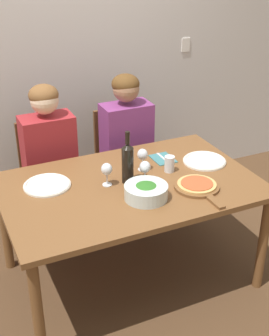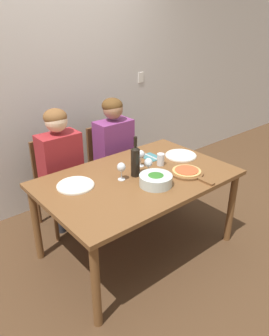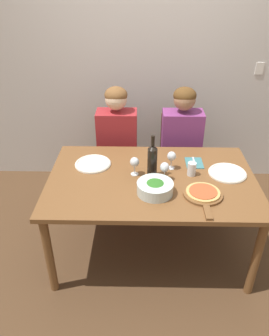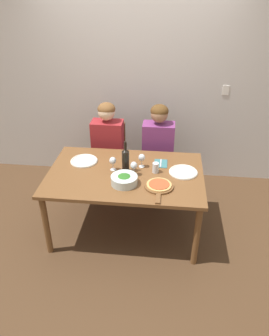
{
  "view_description": "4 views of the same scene",
  "coord_description": "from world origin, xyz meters",
  "px_view_note": "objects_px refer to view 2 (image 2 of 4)",
  "views": [
    {
      "loc": [
        -1.05,
        -2.34,
        2.15
      ],
      "look_at": [
        0.05,
        0.04,
        0.81
      ],
      "focal_mm": 50.0,
      "sensor_mm": 36.0,
      "label": 1
    },
    {
      "loc": [
        -1.57,
        -1.84,
        1.95
      ],
      "look_at": [
        -0.04,
        -0.01,
        0.83
      ],
      "focal_mm": 35.0,
      "sensor_mm": 36.0,
      "label": 2
    },
    {
      "loc": [
        -0.09,
        -2.12,
        2.1
      ],
      "look_at": [
        -0.14,
        0.05,
        0.78
      ],
      "focal_mm": 35.0,
      "sensor_mm": 36.0,
      "label": 3
    },
    {
      "loc": [
        0.4,
        -2.84,
        2.5
      ],
      "look_at": [
        0.09,
        0.04,
        0.77
      ],
      "focal_mm": 35.0,
      "sensor_mm": 36.0,
      "label": 4
    }
  ],
  "objects_px": {
    "chair_right": "(109,163)",
    "wine_bottle": "(135,160)",
    "chair_left": "(58,180)",
    "person_man": "(115,145)",
    "wine_glass_left": "(121,168)",
    "wine_glass_centre": "(148,163)",
    "broccoli_bowl": "(156,180)",
    "water_tumbler": "(161,159)",
    "dinner_plate_right": "(181,155)",
    "fork_on_napkin": "(151,157)",
    "wine_glass_right": "(141,155)",
    "person_woman": "(61,160)",
    "dinner_plate_left": "(76,185)",
    "pizza_on_board": "(187,172)"
  },
  "relations": [
    {
      "from": "chair_left",
      "to": "wine_glass_centre",
      "type": "distance_m",
      "value": 1.02
    },
    {
      "from": "dinner_plate_right",
      "to": "wine_glass_centre",
      "type": "height_order",
      "value": "wine_glass_centre"
    },
    {
      "from": "wine_glass_centre",
      "to": "wine_glass_left",
      "type": "bearing_deg",
      "value": 162.19
    },
    {
      "from": "chair_right",
      "to": "wine_glass_right",
      "type": "distance_m",
      "value": 0.79
    },
    {
      "from": "chair_left",
      "to": "person_man",
      "type": "relative_size",
      "value": 0.73
    },
    {
      "from": "wine_bottle",
      "to": "broccoli_bowl",
      "type": "relative_size",
      "value": 1.31
    },
    {
      "from": "wine_bottle",
      "to": "dinner_plate_right",
      "type": "relative_size",
      "value": 1.17
    },
    {
      "from": "dinner_plate_right",
      "to": "fork_on_napkin",
      "type": "bearing_deg",
      "value": 146.07
    },
    {
      "from": "wine_glass_right",
      "to": "water_tumbler",
      "type": "xyz_separation_m",
      "value": [
        0.15,
        -0.09,
        -0.05
      ]
    },
    {
      "from": "pizza_on_board",
      "to": "wine_glass_centre",
      "type": "bearing_deg",
      "value": 142.95
    },
    {
      "from": "person_man",
      "to": "wine_bottle",
      "type": "relative_size",
      "value": 3.52
    },
    {
      "from": "person_man",
      "to": "wine_glass_left",
      "type": "relative_size",
      "value": 7.99
    },
    {
      "from": "chair_right",
      "to": "pizza_on_board",
      "type": "relative_size",
      "value": 2.08
    },
    {
      "from": "wine_glass_right",
      "to": "wine_bottle",
      "type": "bearing_deg",
      "value": -144.65
    },
    {
      "from": "water_tumbler",
      "to": "wine_glass_right",
      "type": "bearing_deg",
      "value": 148.27
    },
    {
      "from": "chair_left",
      "to": "wine_glass_left",
      "type": "bearing_deg",
      "value": -76.97
    },
    {
      "from": "chair_left",
      "to": "chair_right",
      "type": "xyz_separation_m",
      "value": [
        0.62,
        0.0,
        0.0
      ]
    },
    {
      "from": "wine_glass_right",
      "to": "broccoli_bowl",
      "type": "bearing_deg",
      "value": -112.29
    },
    {
      "from": "person_woman",
      "to": "dinner_plate_left",
      "type": "height_order",
      "value": "person_woman"
    },
    {
      "from": "chair_left",
      "to": "pizza_on_board",
      "type": "relative_size",
      "value": 2.08
    },
    {
      "from": "chair_left",
      "to": "pizza_on_board",
      "type": "height_order",
      "value": "chair_left"
    },
    {
      "from": "water_tumbler",
      "to": "fork_on_napkin",
      "type": "xyz_separation_m",
      "value": [
        0.05,
        0.18,
        -0.05
      ]
    },
    {
      "from": "pizza_on_board",
      "to": "fork_on_napkin",
      "type": "height_order",
      "value": "pizza_on_board"
    },
    {
      "from": "person_woman",
      "to": "water_tumbler",
      "type": "distance_m",
      "value": 0.92
    },
    {
      "from": "wine_glass_left",
      "to": "fork_on_napkin",
      "type": "distance_m",
      "value": 0.53
    },
    {
      "from": "water_tumbler",
      "to": "dinner_plate_left",
      "type": "bearing_deg",
      "value": 169.98
    },
    {
      "from": "chair_left",
      "to": "broccoli_bowl",
      "type": "height_order",
      "value": "chair_left"
    },
    {
      "from": "water_tumbler",
      "to": "wine_bottle",
      "type": "bearing_deg",
      "value": -176.75
    },
    {
      "from": "person_woman",
      "to": "wine_glass_right",
      "type": "relative_size",
      "value": 7.99
    },
    {
      "from": "wine_bottle",
      "to": "water_tumbler",
      "type": "height_order",
      "value": "wine_bottle"
    },
    {
      "from": "person_woman",
      "to": "person_man",
      "type": "height_order",
      "value": "same"
    },
    {
      "from": "person_man",
      "to": "dinner_plate_left",
      "type": "relative_size",
      "value": 4.1
    },
    {
      "from": "wine_glass_centre",
      "to": "broccoli_bowl",
      "type": "bearing_deg",
      "value": -113.78
    },
    {
      "from": "dinner_plate_left",
      "to": "wine_glass_centre",
      "type": "relative_size",
      "value": 1.95
    },
    {
      "from": "broccoli_bowl",
      "to": "dinner_plate_right",
      "type": "distance_m",
      "value": 0.64
    },
    {
      "from": "person_man",
      "to": "dinner_plate_left",
      "type": "height_order",
      "value": "person_man"
    },
    {
      "from": "dinner_plate_left",
      "to": "person_man",
      "type": "bearing_deg",
      "value": 34.43
    },
    {
      "from": "person_woman",
      "to": "wine_glass_right",
      "type": "xyz_separation_m",
      "value": [
        0.47,
        -0.58,
        0.11
      ]
    },
    {
      "from": "chair_left",
      "to": "wine_glass_right",
      "type": "relative_size",
      "value": 5.81
    },
    {
      "from": "chair_left",
      "to": "chair_right",
      "type": "distance_m",
      "value": 0.62
    },
    {
      "from": "person_woman",
      "to": "fork_on_napkin",
      "type": "distance_m",
      "value": 0.84
    },
    {
      "from": "chair_right",
      "to": "wine_bottle",
      "type": "height_order",
      "value": "wine_bottle"
    },
    {
      "from": "person_man",
      "to": "dinner_plate_right",
      "type": "distance_m",
      "value": 0.72
    },
    {
      "from": "broccoli_bowl",
      "to": "wine_bottle",
      "type": "bearing_deg",
      "value": 94.23
    },
    {
      "from": "wine_glass_centre",
      "to": "fork_on_napkin",
      "type": "bearing_deg",
      "value": 44.06
    },
    {
      "from": "broccoli_bowl",
      "to": "wine_glass_left",
      "type": "bearing_deg",
      "value": 121.73
    },
    {
      "from": "dinner_plate_left",
      "to": "water_tumbler",
      "type": "relative_size",
      "value": 2.74
    },
    {
      "from": "dinner_plate_left",
      "to": "fork_on_napkin",
      "type": "xyz_separation_m",
      "value": [
        0.83,
        0.04,
        -0.01
      ]
    },
    {
      "from": "chair_left",
      "to": "person_man",
      "type": "distance_m",
      "value": 0.68
    },
    {
      "from": "broccoli_bowl",
      "to": "dinner_plate_left",
      "type": "height_order",
      "value": "broccoli_bowl"
    }
  ]
}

